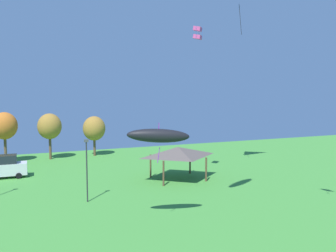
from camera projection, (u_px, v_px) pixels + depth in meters
name	position (u px, v px, depth m)	size (l,w,h in m)	color
kite_flying_2	(198.00, 33.00, 37.14)	(1.12, 1.12, 1.39)	#E54C93
kite_flying_6	(159.00, 136.00, 25.08)	(4.65, 1.92, 2.88)	black
parked_car_third_from_left	(5.00, 167.00, 39.52)	(4.71, 2.11, 2.56)	silver
park_pavilion	(178.00, 152.00, 38.73)	(6.36, 5.10, 3.60)	brown
light_post_0	(87.00, 166.00, 30.73)	(0.36, 0.20, 5.51)	#2D2D33
treeline_tree_2	(4.00, 126.00, 47.62)	(3.34, 3.34, 6.87)	brown
treeline_tree_3	(50.00, 127.00, 50.24)	(3.32, 3.32, 6.54)	brown
treeline_tree_4	(94.00, 129.00, 53.13)	(3.33, 3.33, 5.95)	brown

